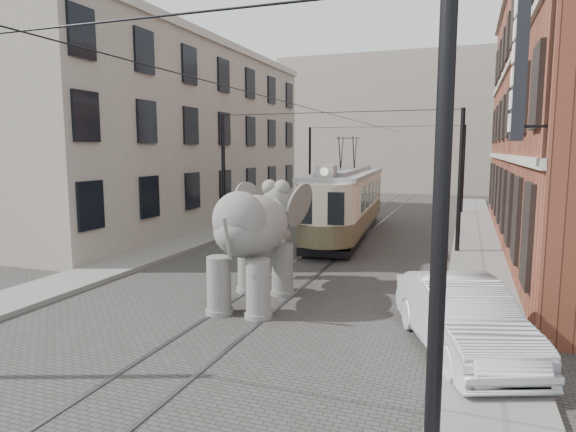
% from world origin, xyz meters
% --- Properties ---
extents(ground, '(120.00, 120.00, 0.00)m').
position_xyz_m(ground, '(0.00, 0.00, 0.00)').
color(ground, '#3E3B39').
extents(tram_rails, '(1.54, 80.00, 0.02)m').
position_xyz_m(tram_rails, '(0.00, 0.00, 0.01)').
color(tram_rails, slate).
rests_on(tram_rails, ground).
extents(sidewalk_right, '(2.00, 60.00, 0.15)m').
position_xyz_m(sidewalk_right, '(6.00, 0.00, 0.07)').
color(sidewalk_right, slate).
rests_on(sidewalk_right, ground).
extents(sidewalk_left, '(2.00, 60.00, 0.15)m').
position_xyz_m(sidewalk_left, '(-6.50, 0.00, 0.07)').
color(sidewalk_left, slate).
rests_on(sidewalk_left, ground).
extents(stucco_building, '(7.00, 24.00, 10.00)m').
position_xyz_m(stucco_building, '(-11.00, 10.00, 5.00)').
color(stucco_building, gray).
rests_on(stucco_building, ground).
extents(distant_block, '(28.00, 10.00, 14.00)m').
position_xyz_m(distant_block, '(0.00, 40.00, 7.00)').
color(distant_block, gray).
rests_on(distant_block, ground).
extents(catenary, '(11.00, 30.20, 6.00)m').
position_xyz_m(catenary, '(-0.20, 5.00, 3.00)').
color(catenary, black).
rests_on(catenary, ground).
extents(tram, '(3.55, 12.66, 4.96)m').
position_xyz_m(tram, '(-0.25, 9.18, 2.48)').
color(tram, beige).
rests_on(tram, ground).
extents(elephant, '(3.42, 5.76, 3.42)m').
position_xyz_m(elephant, '(-0.09, -3.06, 1.71)').
color(elephant, slate).
rests_on(elephant, ground).
extents(parked_car, '(3.32, 5.06, 1.58)m').
position_xyz_m(parked_car, '(5.49, -4.74, 0.79)').
color(parked_car, '#BABBC0').
rests_on(parked_car, ground).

